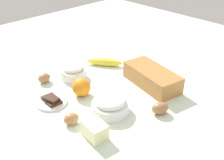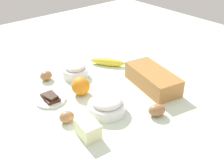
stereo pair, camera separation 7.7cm
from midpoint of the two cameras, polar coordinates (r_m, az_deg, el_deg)
ground_plane at (r=1.27m, az=1.75°, el=-1.99°), size 2.40×2.40×0.02m
loaf_pan at (r=1.27m, az=10.20°, el=0.29°), size 0.30×0.18×0.08m
flour_bowl at (r=1.34m, az=-6.05°, el=1.99°), size 0.13×0.13×0.07m
sugar_bowl at (r=1.09m, az=0.99°, el=-5.19°), size 0.15×0.15×0.07m
banana at (r=1.45m, az=0.57°, el=3.80°), size 0.18×0.15×0.04m
orange_fruit at (r=1.20m, az=-4.72°, el=-1.30°), size 0.08×0.08×0.08m
butter_block at (r=0.98m, az=-2.76°, el=-10.23°), size 0.10×0.07×0.06m
egg_near_butter at (r=1.05m, az=-7.33°, el=-7.68°), size 0.06×0.07×0.05m
egg_beside_bowl at (r=1.10m, az=11.31°, el=-6.26°), size 0.08×0.08×0.05m
egg_loose at (r=1.34m, az=-11.98°, el=0.86°), size 0.05×0.06×0.05m
chocolate_plate at (r=1.19m, az=-10.88°, el=-3.88°), size 0.13×0.13×0.03m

